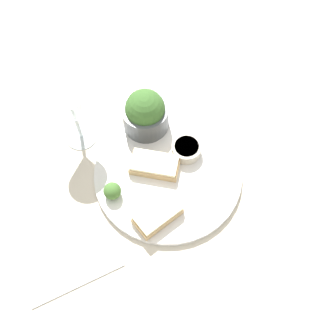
% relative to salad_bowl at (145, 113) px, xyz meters
% --- Properties ---
extents(ground_plane, '(4.00, 4.00, 0.00)m').
position_rel_salad_bowl_xyz_m(ground_plane, '(-0.02, -0.13, -0.06)').
color(ground_plane, beige).
extents(dinner_plate, '(0.31, 0.31, 0.01)m').
position_rel_salad_bowl_xyz_m(dinner_plate, '(-0.02, -0.13, -0.05)').
color(dinner_plate, white).
rests_on(dinner_plate, ground_plane).
extents(salad_bowl, '(0.10, 0.10, 0.10)m').
position_rel_salad_bowl_xyz_m(salad_bowl, '(0.00, 0.00, 0.00)').
color(salad_bowl, '#4C5156').
rests_on(salad_bowl, dinner_plate).
extents(sauce_ramekin, '(0.06, 0.06, 0.03)m').
position_rel_salad_bowl_xyz_m(sauce_ramekin, '(0.04, -0.10, -0.03)').
color(sauce_ramekin, beige).
rests_on(sauce_ramekin, dinner_plate).
extents(cheese_toast_near, '(0.11, 0.11, 0.03)m').
position_rel_salad_bowl_xyz_m(cheese_toast_near, '(-0.03, -0.10, -0.03)').
color(cheese_toast_near, tan).
rests_on(cheese_toast_near, dinner_plate).
extents(cheese_toast_far, '(0.10, 0.06, 0.03)m').
position_rel_salad_bowl_xyz_m(cheese_toast_far, '(-0.08, -0.20, -0.03)').
color(cheese_toast_far, tan).
rests_on(cheese_toast_far, dinner_plate).
extents(wine_glass, '(0.09, 0.09, 0.16)m').
position_rel_salad_bowl_xyz_m(wine_glass, '(-0.14, 0.05, 0.05)').
color(wine_glass, silver).
rests_on(wine_glass, ground_plane).
extents(garnish, '(0.04, 0.04, 0.04)m').
position_rel_salad_bowl_xyz_m(garnish, '(-0.14, -0.12, -0.03)').
color(garnish, '#477533').
rests_on(garnish, dinner_plate).
extents(fork, '(0.19, 0.02, 0.01)m').
position_rel_salad_bowl_xyz_m(fork, '(-0.27, -0.25, -0.06)').
color(fork, silver).
rests_on(fork, ground_plane).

